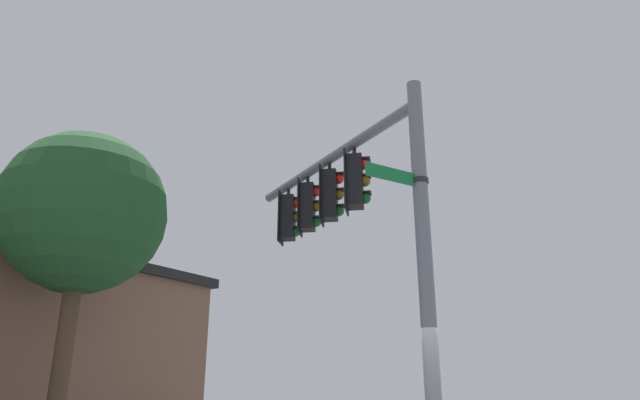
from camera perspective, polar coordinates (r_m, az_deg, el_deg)
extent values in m
cylinder|color=slate|center=(8.74, 10.79, -7.40)|extent=(0.25, 0.25, 6.65)
cylinder|color=slate|center=(11.79, 0.81, 4.11)|extent=(4.45, 3.81, 0.21)
cylinder|color=black|center=(10.96, 3.55, 4.90)|extent=(0.08, 0.08, 0.18)
cube|color=black|center=(10.72, 3.61, 1.89)|extent=(0.36, 0.30, 1.05)
sphere|color=red|center=(10.84, 4.57, 3.68)|extent=(0.22, 0.22, 0.22)
cube|color=black|center=(10.87, 4.66, 4.16)|extent=(0.24, 0.20, 0.03)
sphere|color=brown|center=(10.71, 4.62, 1.95)|extent=(0.22, 0.22, 0.22)
cube|color=black|center=(10.74, 4.71, 2.45)|extent=(0.24, 0.20, 0.03)
sphere|color=#0F4C19|center=(10.59, 4.67, 0.18)|extent=(0.22, 0.22, 0.22)
cube|color=black|center=(10.62, 4.76, 0.69)|extent=(0.24, 0.20, 0.03)
cube|color=black|center=(10.74, 2.71, 1.84)|extent=(0.54, 0.03, 1.22)
cylinder|color=black|center=(11.66, 0.99, 3.34)|extent=(0.08, 0.08, 0.18)
cube|color=black|center=(11.44, 1.01, 0.49)|extent=(0.36, 0.30, 1.05)
sphere|color=red|center=(11.54, 1.93, 2.18)|extent=(0.22, 0.22, 0.22)
cube|color=black|center=(11.57, 2.02, 2.64)|extent=(0.24, 0.20, 0.03)
sphere|color=brown|center=(11.42, 1.94, 0.54)|extent=(0.22, 0.22, 0.22)
cube|color=black|center=(11.45, 2.04, 1.01)|extent=(0.24, 0.20, 0.03)
sphere|color=#0F4C19|center=(11.30, 1.96, -1.13)|extent=(0.22, 0.22, 0.22)
cube|color=black|center=(11.33, 2.06, -0.65)|extent=(0.24, 0.20, 0.03)
cube|color=black|center=(11.46, 0.17, 0.44)|extent=(0.54, 0.03, 1.22)
cylinder|color=black|center=(12.39, -1.26, 1.95)|extent=(0.08, 0.08, 0.18)
cube|color=black|center=(12.18, -1.28, -0.75)|extent=(0.36, 0.30, 1.05)
sphere|color=red|center=(12.27, -0.40, 0.85)|extent=(0.22, 0.22, 0.22)
cube|color=black|center=(12.30, -0.31, 1.28)|extent=(0.24, 0.20, 0.03)
sphere|color=brown|center=(12.15, -0.41, -0.71)|extent=(0.22, 0.22, 0.22)
cube|color=black|center=(12.18, -0.31, -0.26)|extent=(0.24, 0.20, 0.03)
sphere|color=#0F4C19|center=(12.05, -0.41, -2.29)|extent=(0.22, 0.22, 0.22)
cube|color=black|center=(12.07, -0.32, -1.83)|extent=(0.24, 0.20, 0.03)
cube|color=black|center=(12.22, -2.07, -0.79)|extent=(0.54, 0.03, 1.22)
cylinder|color=black|center=(13.15, -3.25, 0.72)|extent=(0.08, 0.08, 0.18)
cube|color=black|center=(12.95, -3.31, -1.84)|extent=(0.36, 0.30, 1.05)
sphere|color=red|center=(13.02, -2.47, -0.33)|extent=(0.22, 0.22, 0.22)
cube|color=black|center=(13.05, -2.37, 0.08)|extent=(0.24, 0.20, 0.03)
sphere|color=brown|center=(12.91, -2.49, -1.80)|extent=(0.22, 0.22, 0.22)
cube|color=black|center=(12.94, -2.39, -1.38)|extent=(0.24, 0.20, 0.03)
sphere|color=#0F4C19|center=(12.81, -2.51, -3.30)|extent=(0.22, 0.22, 0.22)
cube|color=black|center=(12.84, -2.42, -2.87)|extent=(0.24, 0.20, 0.03)
cube|color=black|center=(12.99, -4.04, -1.88)|extent=(0.54, 0.03, 1.22)
cube|color=#147238|center=(8.79, 7.20, 2.65)|extent=(0.63, 0.73, 0.22)
cube|color=white|center=(8.79, 7.28, 2.66)|extent=(0.61, 0.72, 0.04)
cylinder|color=#262626|center=(9.16, 10.21, 1.90)|extent=(0.29, 0.29, 0.08)
cylinder|color=#4C3823|center=(13.50, -25.03, -15.20)|extent=(0.39, 0.39, 4.24)
sphere|color=#1E4C23|center=(14.06, -23.08, -1.15)|extent=(3.80, 3.80, 3.80)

